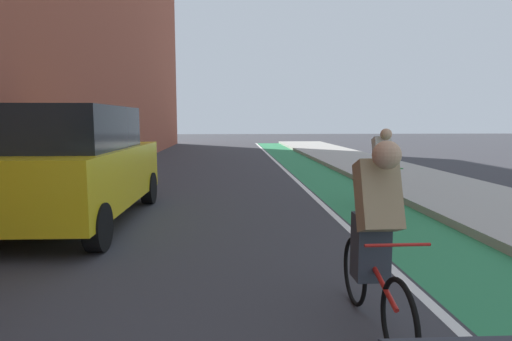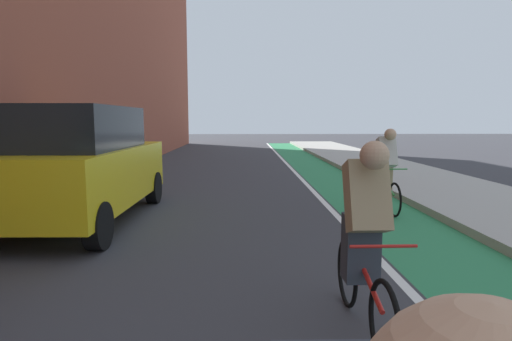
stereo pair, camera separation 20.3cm
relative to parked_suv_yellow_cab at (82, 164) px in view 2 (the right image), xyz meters
The scene contains 7 objects.
ground_plane 4.56m from the parked_suv_yellow_cab, 54.85° to the left, with size 82.01×82.01×0.00m, color #38383D.
bike_lane_paint 7.85m from the parked_suv_yellow_cab, 46.39° to the left, with size 1.60×37.28×0.00m, color #2D8451.
lane_divider_stripe 7.26m from the parked_suv_yellow_cab, 51.59° to the left, with size 0.12×37.28×0.00m, color white.
sidewalk_right 9.61m from the parked_suv_yellow_cab, 36.11° to the left, with size 3.11×37.28×0.14m, color #A8A59E.
parked_suv_yellow_cab is the anchor object (origin of this frame).
cyclist_mid 5.40m from the parked_suv_yellow_cab, 46.15° to the right, with size 0.48×1.70×1.61m.
cyclist_trailing 5.54m from the parked_suv_yellow_cab, ahead, with size 0.48×1.68×1.60m.
Camera 2 is at (0.20, 3.79, 1.76)m, focal length 29.66 mm.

